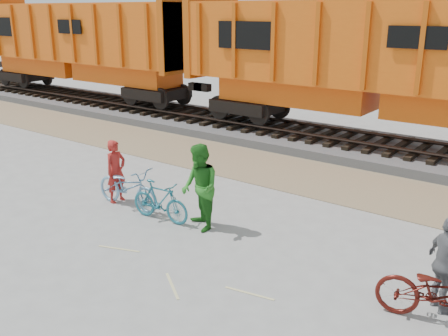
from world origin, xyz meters
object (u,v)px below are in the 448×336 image
at_px(bicycle_teal, 160,201).
at_px(person_man, 200,188).
at_px(person_woman, 446,265).
at_px(hopper_car_center, 384,61).
at_px(person_solo, 116,171).
at_px(hopper_car_left, 80,43).
at_px(bicycle_blue, 128,187).
at_px(bicycle_maroon, 444,294).

distance_m(bicycle_teal, person_man, 1.13).
bearing_deg(bicycle_teal, person_woman, -93.62).
bearing_deg(hopper_car_center, person_solo, -113.74).
distance_m(hopper_car_left, bicycle_teal, 15.73).
xyz_separation_m(bicycle_teal, person_man, (1.00, 0.20, 0.48)).
height_order(bicycle_teal, person_solo, person_solo).
bearing_deg(hopper_car_center, bicycle_blue, -110.45).
distance_m(hopper_car_center, person_man, 8.36).
height_order(hopper_car_left, bicycle_maroon, hopper_car_left).
distance_m(bicycle_blue, bicycle_teal, 1.18).
xyz_separation_m(hopper_car_center, bicycle_teal, (-1.86, -8.26, -2.54)).
height_order(hopper_car_center, bicycle_teal, hopper_car_center).
height_order(hopper_car_center, person_woman, hopper_car_center).
distance_m(bicycle_blue, bicycle_maroon, 7.31).
xyz_separation_m(person_solo, person_woman, (7.69, -0.13, 0.02)).
relative_size(bicycle_maroon, person_man, 1.05).
distance_m(bicycle_blue, person_man, 2.22).
xyz_separation_m(hopper_car_center, person_man, (-0.86, -8.06, -2.07)).
distance_m(bicycle_maroon, person_man, 5.16).
relative_size(hopper_car_left, person_solo, 8.96).
height_order(hopper_car_center, person_man, hopper_car_center).
xyz_separation_m(hopper_car_left, bicycle_maroon, (19.26, -8.57, -2.49)).
distance_m(hopper_car_left, person_woman, 20.94).
height_order(bicycle_maroon, person_solo, person_solo).
relative_size(hopper_car_left, bicycle_teal, 9.10).
relative_size(bicycle_teal, person_woman, 0.97).
height_order(hopper_car_center, person_solo, hopper_car_center).
bearing_deg(bicycle_teal, bicycle_blue, 79.79).
relative_size(hopper_car_center, bicycle_teal, 9.10).
xyz_separation_m(hopper_car_left, person_man, (14.14, -8.06, -2.07)).
height_order(bicycle_blue, bicycle_maroon, bicycle_maroon).
distance_m(hopper_car_center, person_solo, 9.06).
bearing_deg(person_woman, person_man, 46.09).
height_order(hopper_car_left, bicycle_teal, hopper_car_left).
height_order(person_solo, person_woman, person_woman).
relative_size(hopper_car_left, person_woman, 8.78).
relative_size(hopper_car_center, person_woman, 8.78).
bearing_deg(hopper_car_center, person_man, -96.10).
bearing_deg(bicycle_teal, bicycle_maroon, -97.37).
bearing_deg(hopper_car_left, bicycle_blue, -34.23).
bearing_deg(hopper_car_left, person_man, -29.68).
height_order(bicycle_blue, person_woman, person_woman).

